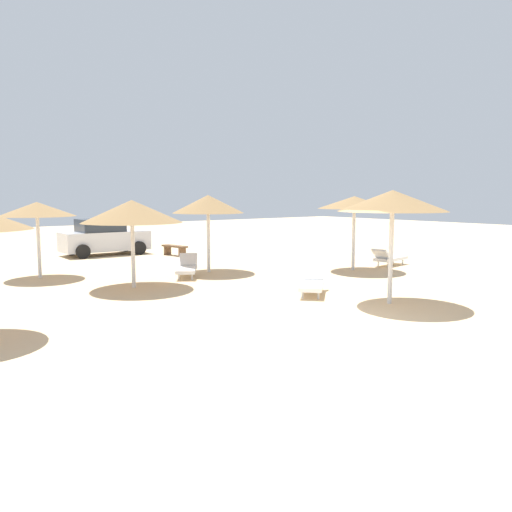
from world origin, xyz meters
The scene contains 11 objects.
ground_plane centered at (0.00, 0.00, 0.00)m, with size 80.00×80.00×0.00m, color #DBBA8C.
parasol_0 centered at (1.72, 8.08, 2.52)m, with size 2.64×2.64×2.86m.
parasol_1 centered at (6.33, 5.07, 2.57)m, with size 2.76×2.76×2.81m.
parasol_2 centered at (2.44, 0.34, 2.71)m, with size 2.86×2.86×3.00m.
parasol_5 centered at (-1.90, 6.76, 2.36)m, with size 3.09×3.09×2.71m.
parasol_6 centered at (-3.66, 10.53, 2.37)m, with size 2.57×2.57×2.63m.
lounger_0 centered at (0.50, 7.60, 0.32)m, with size 1.60×1.91×0.74m.
lounger_1 centered at (8.41, 4.98, 0.32)m, with size 1.95×0.92×0.74m.
lounger_2 centered at (1.74, 2.58, 0.32)m, with size 1.80×1.73×0.78m.
bench_0 centered at (3.24, 13.37, 0.35)m, with size 0.64×1.54×0.49m.
parked_car centered at (0.76, 15.76, 0.82)m, with size 4.05×2.09×1.72m.
Camera 1 is at (-8.76, -8.21, 2.90)m, focal length 36.56 mm.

